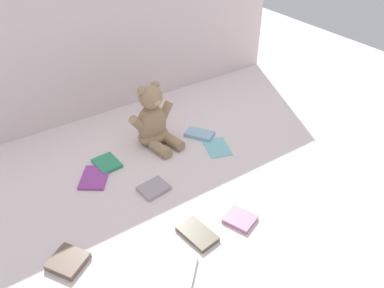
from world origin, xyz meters
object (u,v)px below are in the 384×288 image
Objects in this scene: teddy_bear at (153,122)px; book_case_3 at (217,147)px; book_case_1 at (94,178)px; book_case_2 at (154,188)px; book_case_6 at (68,261)px; book_case_8 at (199,134)px; book_case_4 at (107,163)px; book_case_7 at (240,219)px; book_case_0 at (197,234)px; book_case_5 at (177,273)px.

teddy_bear is 2.08× the size of book_case_3.
book_case_2 is (0.15, -0.18, 0.00)m from book_case_1.
book_case_1 is 1.01× the size of book_case_3.
book_case_6 reaches higher than book_case_3.
book_case_3 is 0.11m from book_case_8.
book_case_4 is at bearing -160.39° from book_case_6.
book_case_1 is at bearing 33.80° from book_case_2.
book_case_4 is at bearing -0.95° from book_case_3.
book_case_7 is (0.01, -0.55, -0.09)m from teddy_bear.
book_case_3 is 1.31× the size of book_case_6.
book_case_8 is at bearing 172.56° from book_case_6.
book_case_2 is 0.95× the size of book_case_4.
book_case_4 is 0.57m from book_case_7.
book_case_6 is (-0.28, -0.36, 0.00)m from book_case_4.
book_case_2 is at bearing -13.61° from book_case_1.
book_case_0 and book_case_8 have the same top height.
book_case_7 is at bearing 162.10° from book_case_0.
book_case_4 is 0.80× the size of book_case_5.
teddy_bear is at bearing 51.25° from book_case_1.
book_case_5 is at bearing -123.95° from teddy_bear.
teddy_bear reaches higher than book_case_4.
teddy_bear reaches higher than book_case_3.
book_case_0 is at bearing -101.19° from book_case_5.
book_case_0 and book_case_5 have the same top height.
book_case_5 and book_case_8 have the same top height.
book_case_3 is at bearing -92.64° from book_case_5.
book_case_5 is 0.70m from book_case_8.
book_case_7 is at bearing -157.60° from book_case_2.
book_case_5 is at bearing -50.67° from book_case_1.
book_case_1 is 1.29× the size of book_case_2.
book_case_5 is at bearing -163.60° from book_case_8.
book_case_1 is at bearing -76.84° from book_case_7.
teddy_bear is 0.32m from book_case_2.
book_case_6 reaches higher than book_case_5.
book_case_6 is (-0.70, -0.21, 0.01)m from book_case_3.
teddy_bear is at bearing -109.88° from book_case_7.
book_case_6 is at bearing -26.40° from book_case_0.
book_case_8 is at bearing -130.76° from book_case_7.
book_case_4 is (0.07, 0.05, 0.00)m from book_case_1.
book_case_8 is (-0.01, 0.11, 0.00)m from book_case_3.
book_case_7 is at bearing 131.44° from book_case_6.
book_case_1 is at bearing -156.43° from book_case_6.
book_case_4 is at bearing 12.18° from book_case_2.
book_case_6 is at bearing -152.41° from teddy_bear.
book_case_0 is 0.26m from book_case_2.
teddy_bear is at bearing 124.64° from book_case_8.
book_case_2 is 0.24m from book_case_4.
teddy_bear is at bearing 4.89° from book_case_4.
book_case_5 is 0.29m from book_case_7.
book_case_1 is 0.50m from book_case_3.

